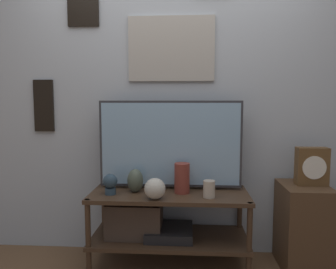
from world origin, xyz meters
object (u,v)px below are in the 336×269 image
(vase_round_glass, at_px, (155,189))
(decorative_bust, at_px, (110,183))
(vase_tall_ceramic, at_px, (182,178))
(candle_jar, at_px, (209,189))
(vase_urn_stoneware, at_px, (135,181))
(mantel_clock, at_px, (312,166))
(television, at_px, (170,144))

(vase_round_glass, bearing_deg, decorative_bust, 164.28)
(vase_tall_ceramic, height_order, candle_jar, vase_tall_ceramic)
(vase_urn_stoneware, distance_m, mantel_clock, 1.35)
(vase_tall_ceramic, xyz_separation_m, decorative_bust, (-0.54, -0.08, -0.03))
(vase_round_glass, height_order, vase_tall_ceramic, vase_tall_ceramic)
(vase_round_glass, height_order, candle_jar, vase_round_glass)
(vase_round_glass, relative_size, vase_tall_ceramic, 0.67)
(vase_urn_stoneware, height_order, decorative_bust, vase_urn_stoneware)
(vase_urn_stoneware, xyz_separation_m, candle_jar, (0.56, -0.11, -0.03))
(decorative_bust, relative_size, mantel_clock, 0.54)
(vase_urn_stoneware, relative_size, mantel_clock, 0.62)
(television, height_order, vase_urn_stoneware, television)
(television, xyz_separation_m, mantel_clock, (1.08, -0.07, -0.15))
(television, xyz_separation_m, vase_urn_stoneware, (-0.26, -0.12, -0.27))
(television, bearing_deg, vase_round_glass, -107.01)
(television, relative_size, vase_round_glass, 7.38)
(vase_urn_stoneware, bearing_deg, mantel_clock, 2.15)
(vase_urn_stoneware, distance_m, candle_jar, 0.57)
(vase_round_glass, xyz_separation_m, decorative_bust, (-0.35, 0.10, 0.01))
(candle_jar, bearing_deg, decorative_bust, 177.45)
(vase_urn_stoneware, height_order, vase_tall_ceramic, vase_tall_ceramic)
(television, relative_size, vase_tall_ceramic, 4.91)
(television, bearing_deg, vase_tall_ceramic, -49.16)
(vase_round_glass, relative_size, mantel_clock, 0.53)
(television, relative_size, candle_jar, 9.02)
(vase_round_glass, bearing_deg, mantel_clock, 10.91)
(mantel_clock, bearing_deg, vase_urn_stoneware, -177.85)
(candle_jar, bearing_deg, vase_tall_ceramic, 151.34)
(vase_tall_ceramic, bearing_deg, television, 130.84)
(vase_round_glass, height_order, mantel_clock, mantel_clock)
(television, height_order, vase_round_glass, television)
(vase_urn_stoneware, bearing_deg, vase_tall_ceramic, -0.21)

